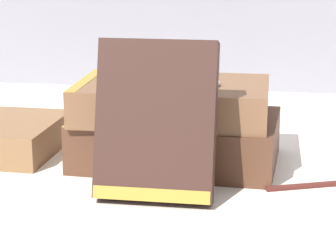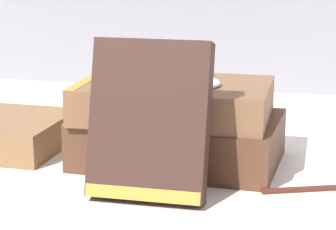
{
  "view_description": "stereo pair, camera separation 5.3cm",
  "coord_description": "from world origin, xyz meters",
  "px_view_note": "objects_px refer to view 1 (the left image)",
  "views": [
    {
      "loc": [
        0.14,
        -0.68,
        0.24
      ],
      "look_at": [
        0.03,
        0.02,
        0.06
      ],
      "focal_mm": 75.0,
      "sensor_mm": 36.0,
      "label": 1
    },
    {
      "loc": [
        0.2,
        -0.67,
        0.24
      ],
      "look_at": [
        0.03,
        0.02,
        0.06
      ],
      "focal_mm": 75.0,
      "sensor_mm": 36.0,
      "label": 2
    }
  ],
  "objects_px": {
    "book_flat_bottom": "(173,139)",
    "fountain_pen": "(324,182)",
    "pocket_watch": "(197,83)",
    "reading_glasses": "(145,123)",
    "book_flat_top": "(168,100)",
    "book_leaning_front": "(156,126)"
  },
  "relations": [
    {
      "from": "book_flat_bottom",
      "to": "fountain_pen",
      "type": "height_order",
      "value": "book_flat_bottom"
    },
    {
      "from": "fountain_pen",
      "to": "book_flat_bottom",
      "type": "bearing_deg",
      "value": 139.36
    },
    {
      "from": "pocket_watch",
      "to": "reading_glasses",
      "type": "distance_m",
      "value": 0.21
    },
    {
      "from": "book_flat_top",
      "to": "reading_glasses",
      "type": "height_order",
      "value": "book_flat_top"
    },
    {
      "from": "book_leaning_front",
      "to": "reading_glasses",
      "type": "xyz_separation_m",
      "value": [
        -0.06,
        0.26,
        -0.07
      ]
    },
    {
      "from": "fountain_pen",
      "to": "book_flat_top",
      "type": "bearing_deg",
      "value": 141.95
    },
    {
      "from": "book_flat_bottom",
      "to": "reading_glasses",
      "type": "relative_size",
      "value": 1.98
    },
    {
      "from": "book_flat_bottom",
      "to": "book_leaning_front",
      "type": "xyz_separation_m",
      "value": [
        0.0,
        -0.11,
        0.04
      ]
    },
    {
      "from": "book_flat_bottom",
      "to": "book_flat_top",
      "type": "bearing_deg",
      "value": -119.46
    },
    {
      "from": "book_leaning_front",
      "to": "book_flat_top",
      "type": "bearing_deg",
      "value": 93.21
    },
    {
      "from": "book_flat_bottom",
      "to": "book_flat_top",
      "type": "height_order",
      "value": "book_flat_top"
    },
    {
      "from": "book_flat_bottom",
      "to": "pocket_watch",
      "type": "height_order",
      "value": "pocket_watch"
    },
    {
      "from": "book_flat_bottom",
      "to": "book_leaning_front",
      "type": "height_order",
      "value": "book_leaning_front"
    },
    {
      "from": "book_flat_top",
      "to": "fountain_pen",
      "type": "xyz_separation_m",
      "value": [
        0.16,
        -0.05,
        -0.07
      ]
    },
    {
      "from": "book_leaning_front",
      "to": "reading_glasses",
      "type": "height_order",
      "value": "book_leaning_front"
    },
    {
      "from": "book_flat_bottom",
      "to": "book_flat_top",
      "type": "relative_size",
      "value": 1.08
    },
    {
      "from": "pocket_watch",
      "to": "book_flat_bottom",
      "type": "bearing_deg",
      "value": 148.83
    },
    {
      "from": "book_flat_top",
      "to": "fountain_pen",
      "type": "height_order",
      "value": "book_flat_top"
    },
    {
      "from": "book_flat_top",
      "to": "pocket_watch",
      "type": "xyz_separation_m",
      "value": [
        0.03,
        -0.01,
        0.02
      ]
    },
    {
      "from": "pocket_watch",
      "to": "reading_glasses",
      "type": "height_order",
      "value": "pocket_watch"
    },
    {
      "from": "book_leaning_front",
      "to": "book_flat_bottom",
      "type": "bearing_deg",
      "value": 90.82
    },
    {
      "from": "book_flat_bottom",
      "to": "reading_glasses",
      "type": "xyz_separation_m",
      "value": [
        -0.06,
        0.15,
        -0.02
      ]
    }
  ]
}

